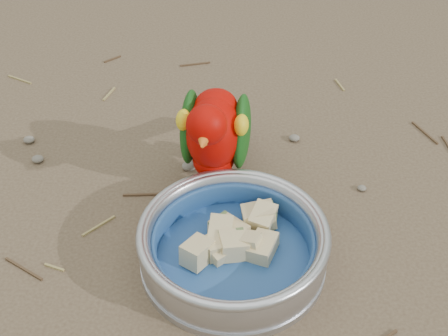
# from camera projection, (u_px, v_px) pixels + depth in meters

# --- Properties ---
(ground) EXTENTS (60.00, 60.00, 0.00)m
(ground) POSITION_uv_depth(u_px,v_px,m) (164.00, 228.00, 0.84)
(ground) COLOR brown
(food_bowl) EXTENTS (0.23, 0.23, 0.02)m
(food_bowl) POSITION_uv_depth(u_px,v_px,m) (233.00, 259.00, 0.79)
(food_bowl) COLOR #B2B2BA
(food_bowl) RESTS_ON ground
(bowl_wall) EXTENTS (0.23, 0.23, 0.04)m
(bowl_wall) POSITION_uv_depth(u_px,v_px,m) (233.00, 243.00, 0.77)
(bowl_wall) COLOR #B2B2BA
(bowl_wall) RESTS_ON food_bowl
(fruit_wedges) EXTENTS (0.14, 0.14, 0.03)m
(fruit_wedges) POSITION_uv_depth(u_px,v_px,m) (233.00, 247.00, 0.77)
(fruit_wedges) COLOR #D9C189
(fruit_wedges) RESTS_ON food_bowl
(lory_parrot) EXTENTS (0.12, 0.21, 0.17)m
(lory_parrot) POSITION_uv_depth(u_px,v_px,m) (214.00, 141.00, 0.86)
(lory_parrot) COLOR #AB0500
(lory_parrot) RESTS_ON ground
(ground_debris) EXTENTS (0.90, 0.80, 0.01)m
(ground_debris) POSITION_uv_depth(u_px,v_px,m) (143.00, 208.00, 0.87)
(ground_debris) COLOR #94814B
(ground_debris) RESTS_ON ground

